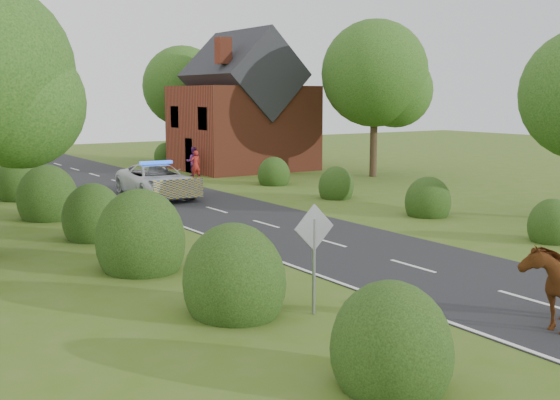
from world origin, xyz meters
TOP-DOWN VIEW (x-y plane):
  - ground at (0.00, 0.00)m, footprint 120.00×120.00m
  - road at (0.00, 15.00)m, footprint 6.00×70.00m
  - road_markings at (-1.60, 12.93)m, footprint 4.96×70.00m
  - hedgerow_left at (-6.51, 11.69)m, footprint 2.75×50.41m
  - hedgerow_right at (6.60, 11.21)m, footprint 2.10×45.78m
  - tree_right_b at (14.29, 21.84)m, footprint 6.56×6.40m
  - tree_right_c at (9.27, 37.85)m, footprint 6.15×6.00m
  - road_sign at (-5.00, 2.00)m, footprint 1.06×0.08m
  - house at (9.49, 30.00)m, footprint 8.00×7.40m
  - cow at (-1.14, -1.48)m, footprint 2.52×1.97m
  - police_van at (-0.49, 21.23)m, footprint 3.01×5.95m
  - pedestrian_red at (4.33, 26.69)m, footprint 0.62×0.42m
  - pedestrian_purple at (4.95, 28.24)m, footprint 1.07×0.98m

SIDE VIEW (x-z plane):
  - ground at x=0.00m, z-range 0.00..0.00m
  - road at x=0.00m, z-range 0.00..0.02m
  - road_markings at x=-1.60m, z-range 0.02..0.03m
  - hedgerow_right at x=6.60m, z-range -0.50..1.60m
  - hedgerow_left at x=-6.51m, z-range -0.75..2.25m
  - cow at x=-1.14m, z-range 0.00..1.59m
  - police_van at x=-0.49m, z-range -0.07..1.67m
  - pedestrian_red at x=4.33m, z-range 0.00..1.69m
  - pedestrian_purple at x=4.95m, z-range 0.00..1.77m
  - road_sign at x=-5.00m, z-range 0.39..2.92m
  - house at x=9.49m, z-range -0.80..8.37m
  - tree_right_c at x=9.27m, z-range 1.05..9.63m
  - tree_right_b at x=14.29m, z-range 1.24..10.64m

